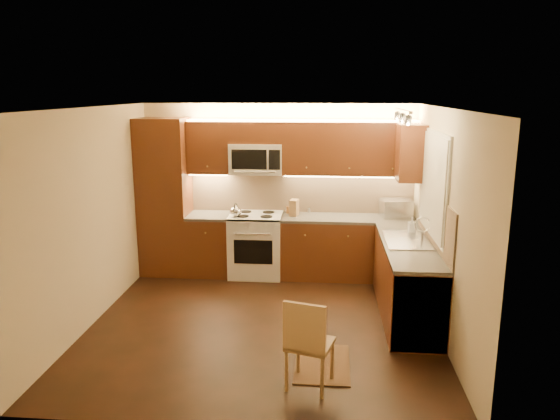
# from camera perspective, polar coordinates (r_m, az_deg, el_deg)

# --- Properties ---
(floor) EXTENTS (4.00, 4.00, 0.01)m
(floor) POSITION_cam_1_polar(r_m,az_deg,el_deg) (6.36, -1.81, -12.13)
(floor) COLOR black
(floor) RESTS_ON ground
(ceiling) EXTENTS (4.00, 4.00, 0.01)m
(ceiling) POSITION_cam_1_polar(r_m,az_deg,el_deg) (5.77, -1.99, 10.98)
(ceiling) COLOR beige
(ceiling) RESTS_ON ground
(wall_back) EXTENTS (4.00, 0.01, 2.50)m
(wall_back) POSITION_cam_1_polar(r_m,az_deg,el_deg) (7.89, -0.18, 2.35)
(wall_back) COLOR #BEAD8B
(wall_back) RESTS_ON ground
(wall_front) EXTENTS (4.00, 0.01, 2.50)m
(wall_front) POSITION_cam_1_polar(r_m,az_deg,el_deg) (4.05, -5.25, -7.97)
(wall_front) COLOR #BEAD8B
(wall_front) RESTS_ON ground
(wall_left) EXTENTS (0.01, 4.00, 2.50)m
(wall_left) POSITION_cam_1_polar(r_m,az_deg,el_deg) (6.49, -19.72, -0.71)
(wall_left) COLOR #BEAD8B
(wall_left) RESTS_ON ground
(wall_right) EXTENTS (0.01, 4.00, 2.50)m
(wall_right) POSITION_cam_1_polar(r_m,az_deg,el_deg) (6.05, 17.28, -1.49)
(wall_right) COLOR #BEAD8B
(wall_right) RESTS_ON ground
(pantry) EXTENTS (0.70, 0.60, 2.30)m
(pantry) POSITION_cam_1_polar(r_m,az_deg,el_deg) (7.94, -12.33, 1.38)
(pantry) COLOR #4C2710
(pantry) RESTS_ON floor
(base_cab_back_left) EXTENTS (0.62, 0.60, 0.86)m
(base_cab_back_left) POSITION_cam_1_polar(r_m,az_deg,el_deg) (7.94, -7.52, -3.78)
(base_cab_back_left) COLOR #4C2710
(base_cab_back_left) RESTS_ON floor
(counter_back_left) EXTENTS (0.62, 0.60, 0.04)m
(counter_back_left) POSITION_cam_1_polar(r_m,az_deg,el_deg) (7.83, -7.62, -0.62)
(counter_back_left) COLOR #393634
(counter_back_left) RESTS_ON base_cab_back_left
(base_cab_back_right) EXTENTS (1.92, 0.60, 0.86)m
(base_cab_back_right) POSITION_cam_1_polar(r_m,az_deg,el_deg) (7.77, 7.30, -4.15)
(base_cab_back_right) COLOR #4C2710
(base_cab_back_right) RESTS_ON floor
(counter_back_right) EXTENTS (1.92, 0.60, 0.04)m
(counter_back_right) POSITION_cam_1_polar(r_m,az_deg,el_deg) (7.65, 7.40, -0.92)
(counter_back_right) COLOR #393634
(counter_back_right) RESTS_ON base_cab_back_right
(base_cab_right) EXTENTS (0.60, 2.00, 0.86)m
(base_cab_right) POSITION_cam_1_polar(r_m,az_deg,el_deg) (6.61, 13.52, -7.50)
(base_cab_right) COLOR #4C2710
(base_cab_right) RESTS_ON floor
(counter_right) EXTENTS (0.60, 2.00, 0.04)m
(counter_right) POSITION_cam_1_polar(r_m,az_deg,el_deg) (6.47, 13.73, -3.75)
(counter_right) COLOR #393634
(counter_right) RESTS_ON base_cab_right
(dishwasher) EXTENTS (0.58, 0.60, 0.84)m
(dishwasher) POSITION_cam_1_polar(r_m,az_deg,el_deg) (5.96, 14.50, -9.82)
(dishwasher) COLOR silver
(dishwasher) RESTS_ON floor
(backsplash_back) EXTENTS (3.30, 0.02, 0.60)m
(backsplash_back) POSITION_cam_1_polar(r_m,az_deg,el_deg) (7.87, 2.35, 1.94)
(backsplash_back) COLOR tan
(backsplash_back) RESTS_ON wall_back
(backsplash_right) EXTENTS (0.02, 2.00, 0.60)m
(backsplash_right) POSITION_cam_1_polar(r_m,az_deg,el_deg) (6.44, 16.43, -1.04)
(backsplash_right) COLOR tan
(backsplash_right) RESTS_ON wall_right
(upper_cab_back_left) EXTENTS (0.62, 0.35, 0.75)m
(upper_cab_back_left) POSITION_cam_1_polar(r_m,az_deg,el_deg) (7.78, -7.64, 6.74)
(upper_cab_back_left) COLOR #4C2710
(upper_cab_back_left) RESTS_ON wall_back
(upper_cab_back_right) EXTENTS (1.92, 0.35, 0.75)m
(upper_cab_back_right) POSITION_cam_1_polar(r_m,az_deg,el_deg) (7.60, 7.57, 6.61)
(upper_cab_back_right) COLOR #4C2710
(upper_cab_back_right) RESTS_ON wall_back
(upper_cab_bridge) EXTENTS (0.76, 0.35, 0.31)m
(upper_cab_bridge) POSITION_cam_1_polar(r_m,az_deg,el_deg) (7.64, -2.57, 8.39)
(upper_cab_bridge) COLOR #4C2710
(upper_cab_bridge) RESTS_ON wall_back
(upper_cab_right_corner) EXTENTS (0.35, 0.50, 0.75)m
(upper_cab_right_corner) POSITION_cam_1_polar(r_m,az_deg,el_deg) (7.26, 13.95, 6.05)
(upper_cab_right_corner) COLOR #4C2710
(upper_cab_right_corner) RESTS_ON wall_right
(stove) EXTENTS (0.76, 0.65, 0.92)m
(stove) POSITION_cam_1_polar(r_m,az_deg,el_deg) (7.79, -2.59, -3.77)
(stove) COLOR silver
(stove) RESTS_ON floor
(microwave) EXTENTS (0.76, 0.38, 0.44)m
(microwave) POSITION_cam_1_polar(r_m,az_deg,el_deg) (7.66, -2.56, 5.58)
(microwave) COLOR silver
(microwave) RESTS_ON wall_back
(window_frame) EXTENTS (0.03, 1.44, 1.24)m
(window_frame) POSITION_cam_1_polar(r_m,az_deg,el_deg) (6.50, 16.35, 2.70)
(window_frame) COLOR silver
(window_frame) RESTS_ON wall_right
(window_blinds) EXTENTS (0.02, 1.36, 1.16)m
(window_blinds) POSITION_cam_1_polar(r_m,az_deg,el_deg) (6.50, 16.18, 2.71)
(window_blinds) COLOR silver
(window_blinds) RESTS_ON wall_right
(sink) EXTENTS (0.52, 0.86, 0.15)m
(sink) POSITION_cam_1_polar(r_m,az_deg,el_deg) (6.59, 13.58, -2.59)
(sink) COLOR silver
(sink) RESTS_ON counter_right
(faucet) EXTENTS (0.20, 0.04, 0.30)m
(faucet) POSITION_cam_1_polar(r_m,az_deg,el_deg) (6.60, 15.16, -1.98)
(faucet) COLOR silver
(faucet) RESTS_ON counter_right
(track_light_bar) EXTENTS (0.04, 1.20, 0.03)m
(track_light_bar) POSITION_cam_1_polar(r_m,az_deg,el_deg) (6.19, 13.12, 10.42)
(track_light_bar) COLOR silver
(track_light_bar) RESTS_ON ceiling
(kettle) EXTENTS (0.20, 0.20, 0.20)m
(kettle) POSITION_cam_1_polar(r_m,az_deg,el_deg) (7.54, -4.83, 0.01)
(kettle) COLOR silver
(kettle) RESTS_ON stove
(toaster_oven) EXTENTS (0.47, 0.38, 0.25)m
(toaster_oven) POSITION_cam_1_polar(r_m,az_deg,el_deg) (7.76, 12.40, 0.19)
(toaster_oven) COLOR silver
(toaster_oven) RESTS_ON counter_back_right
(knife_block) EXTENTS (0.14, 0.19, 0.23)m
(knife_block) POSITION_cam_1_polar(r_m,az_deg,el_deg) (7.67, 1.54, 0.26)
(knife_block) COLOR olive
(knife_block) RESTS_ON counter_back_right
(spice_jar_a) EXTENTS (0.05, 0.05, 0.09)m
(spice_jar_a) POSITION_cam_1_polar(r_m,az_deg,el_deg) (7.84, 0.77, 0.01)
(spice_jar_a) COLOR silver
(spice_jar_a) RESTS_ON counter_back_right
(spice_jar_b) EXTENTS (0.06, 0.06, 0.10)m
(spice_jar_b) POSITION_cam_1_polar(r_m,az_deg,el_deg) (7.85, 0.78, 0.05)
(spice_jar_b) COLOR brown
(spice_jar_b) RESTS_ON counter_back_right
(spice_jar_c) EXTENTS (0.05, 0.05, 0.09)m
(spice_jar_c) POSITION_cam_1_polar(r_m,az_deg,el_deg) (7.82, 3.14, -0.05)
(spice_jar_c) COLOR silver
(spice_jar_c) RESTS_ON counter_back_right
(spice_jar_d) EXTENTS (0.05, 0.05, 0.10)m
(spice_jar_d) POSITION_cam_1_polar(r_m,az_deg,el_deg) (7.81, 0.84, -0.02)
(spice_jar_d) COLOR brown
(spice_jar_d) RESTS_ON counter_back_right
(soap_bottle) EXTENTS (0.10, 0.10, 0.20)m
(soap_bottle) POSITION_cam_1_polar(r_m,az_deg,el_deg) (6.94, 14.08, -1.60)
(soap_bottle) COLOR #B6B6BA
(soap_bottle) RESTS_ON counter_right
(rug) EXTENTS (0.55, 0.82, 0.01)m
(rug) POSITION_cam_1_polar(r_m,az_deg,el_deg) (5.52, 4.58, -16.23)
(rug) COLOR black
(rug) RESTS_ON floor
(dining_chair) EXTENTS (0.48, 0.48, 0.88)m
(dining_chair) POSITION_cam_1_polar(r_m,az_deg,el_deg) (4.97, 3.26, -14.03)
(dining_chair) COLOR olive
(dining_chair) RESTS_ON floor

